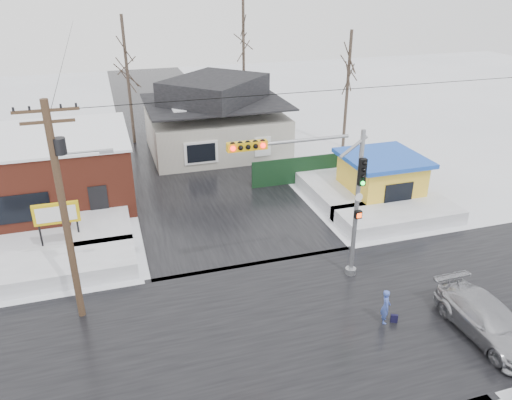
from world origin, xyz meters
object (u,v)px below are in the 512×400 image
object	(u,v)px
kiosk	(381,178)
utility_pole	(64,203)
traffic_signal	(326,189)
marquee_sign	(56,215)
pedestrian	(386,307)
car	(488,320)

from	to	relation	value
kiosk	utility_pole	bearing A→B (deg)	-159.56
traffic_signal	kiosk	distance (m)	10.43
traffic_signal	marquee_sign	distance (m)	13.42
kiosk	pedestrian	bearing A→B (deg)	-118.84
utility_pole	pedestrian	distance (m)	13.05
utility_pole	kiosk	size ratio (longest dim) A/B	1.96
kiosk	car	xyz separation A→B (m)	(-2.48, -12.44, -0.76)
marquee_sign	car	bearing A→B (deg)	-36.68
utility_pole	pedestrian	world-z (taller)	utility_pole
pedestrian	marquee_sign	bearing A→B (deg)	75.04
kiosk	car	distance (m)	12.70
kiosk	pedestrian	size ratio (longest dim) A/B	3.08
utility_pole	marquee_sign	distance (m)	6.87
marquee_sign	kiosk	world-z (taller)	kiosk
kiosk	car	size ratio (longest dim) A/B	0.96
utility_pole	kiosk	bearing A→B (deg)	20.44
marquee_sign	kiosk	bearing A→B (deg)	1.55
traffic_signal	kiosk	world-z (taller)	traffic_signal
utility_pole	pedestrian	bearing A→B (deg)	-19.39
utility_pole	marquee_sign	size ratio (longest dim) A/B	3.53
traffic_signal	marquee_sign	world-z (taller)	traffic_signal
pedestrian	kiosk	bearing A→B (deg)	-5.31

